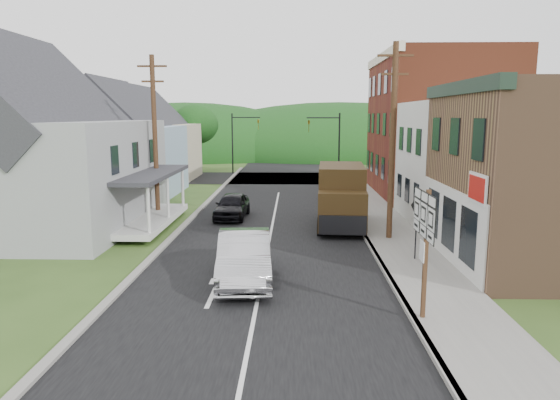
# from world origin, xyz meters

# --- Properties ---
(ground) EXTENTS (120.00, 120.00, 0.00)m
(ground) POSITION_xyz_m (0.00, 0.00, 0.00)
(ground) COLOR #2D4719
(ground) RESTS_ON ground
(road) EXTENTS (9.00, 90.00, 0.02)m
(road) POSITION_xyz_m (0.00, 10.00, 0.00)
(road) COLOR black
(road) RESTS_ON ground
(cross_road) EXTENTS (60.00, 9.00, 0.02)m
(cross_road) POSITION_xyz_m (0.00, 27.00, 0.00)
(cross_road) COLOR black
(cross_road) RESTS_ON ground
(sidewalk_right) EXTENTS (2.80, 55.00, 0.15)m
(sidewalk_right) POSITION_xyz_m (5.90, 8.00, 0.07)
(sidewalk_right) COLOR slate
(sidewalk_right) RESTS_ON ground
(curb_right) EXTENTS (0.20, 55.00, 0.15)m
(curb_right) POSITION_xyz_m (4.55, 8.00, 0.07)
(curb_right) COLOR slate
(curb_right) RESTS_ON ground
(curb_left) EXTENTS (0.30, 55.00, 0.12)m
(curb_left) POSITION_xyz_m (-4.65, 8.00, 0.06)
(curb_left) COLOR slate
(curb_left) RESTS_ON ground
(storefront_tan) EXTENTS (8.00, 8.00, 7.00)m
(storefront_tan) POSITION_xyz_m (11.30, 0.00, 3.50)
(storefront_tan) COLOR brown
(storefront_tan) RESTS_ON ground
(storefront_white) EXTENTS (8.00, 7.00, 6.50)m
(storefront_white) POSITION_xyz_m (11.30, 7.50, 3.25)
(storefront_white) COLOR silver
(storefront_white) RESTS_ON ground
(storefront_red) EXTENTS (8.00, 12.00, 10.00)m
(storefront_red) POSITION_xyz_m (11.30, 17.00, 5.00)
(storefront_red) COLOR maroon
(storefront_red) RESTS_ON ground
(house_gray) EXTENTS (10.20, 12.24, 8.35)m
(house_gray) POSITION_xyz_m (-12.00, 6.00, 4.23)
(house_gray) COLOR gray
(house_gray) RESTS_ON ground
(house_blue) EXTENTS (7.14, 8.16, 7.28)m
(house_blue) POSITION_xyz_m (-11.00, 17.00, 3.69)
(house_blue) COLOR #86A3B7
(house_blue) RESTS_ON ground
(house_cream) EXTENTS (7.14, 8.16, 7.28)m
(house_cream) POSITION_xyz_m (-11.50, 26.00, 3.69)
(house_cream) COLOR #BAAC90
(house_cream) RESTS_ON ground
(utility_pole_right) EXTENTS (1.60, 0.26, 9.00)m
(utility_pole_right) POSITION_xyz_m (5.60, 3.50, 4.66)
(utility_pole_right) COLOR #472D19
(utility_pole_right) RESTS_ON ground
(utility_pole_left) EXTENTS (1.60, 0.26, 9.00)m
(utility_pole_left) POSITION_xyz_m (-6.50, 8.00, 4.66)
(utility_pole_left) COLOR #472D19
(utility_pole_left) RESTS_ON ground
(traffic_signal_right) EXTENTS (2.87, 0.20, 6.00)m
(traffic_signal_right) POSITION_xyz_m (4.30, 23.50, 3.76)
(traffic_signal_right) COLOR black
(traffic_signal_right) RESTS_ON ground
(traffic_signal_left) EXTENTS (2.87, 0.20, 6.00)m
(traffic_signal_left) POSITION_xyz_m (-4.30, 30.50, 3.76)
(traffic_signal_left) COLOR black
(traffic_signal_left) RESTS_ON ground
(tree_left_b) EXTENTS (4.80, 4.80, 6.94)m
(tree_left_b) POSITION_xyz_m (-17.00, 12.00, 4.88)
(tree_left_b) COLOR #382616
(tree_left_b) RESTS_ON ground
(tree_left_c) EXTENTS (5.80, 5.80, 8.41)m
(tree_left_c) POSITION_xyz_m (-19.00, 20.00, 5.94)
(tree_left_c) COLOR #382616
(tree_left_c) RESTS_ON ground
(tree_left_d) EXTENTS (4.80, 4.80, 6.94)m
(tree_left_d) POSITION_xyz_m (-9.00, 32.00, 4.88)
(tree_left_d) COLOR #382616
(tree_left_d) RESTS_ON ground
(forested_ridge) EXTENTS (90.00, 30.00, 16.00)m
(forested_ridge) POSITION_xyz_m (0.00, 55.00, 0.00)
(forested_ridge) COLOR #123810
(forested_ridge) RESTS_ON ground
(silver_sedan) EXTENTS (2.24, 5.30, 1.70)m
(silver_sedan) POSITION_xyz_m (-0.60, -2.42, 0.85)
(silver_sedan) COLOR #B0B0B5
(silver_sedan) RESTS_ON ground
(dark_sedan) EXTENTS (1.89, 4.24, 1.42)m
(dark_sedan) POSITION_xyz_m (-2.37, 8.47, 0.71)
(dark_sedan) COLOR black
(dark_sedan) RESTS_ON ground
(delivery_van) EXTENTS (2.72, 5.90, 3.22)m
(delivery_van) POSITION_xyz_m (3.61, 6.29, 1.63)
(delivery_van) COLOR #32220E
(delivery_van) RESTS_ON ground
(route_sign_cluster) EXTENTS (0.18, 2.09, 3.65)m
(route_sign_cluster) POSITION_xyz_m (4.75, -5.86, 2.52)
(route_sign_cluster) COLOR #472D19
(route_sign_cluster) RESTS_ON sidewalk_right
(warning_sign) EXTENTS (0.22, 0.65, 2.46)m
(warning_sign) POSITION_xyz_m (5.96, 0.02, 1.72)
(warning_sign) COLOR black
(warning_sign) RESTS_ON sidewalk_right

